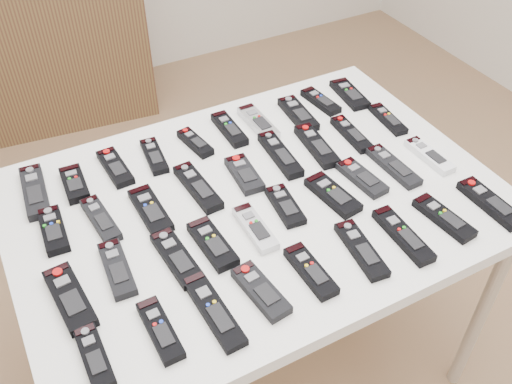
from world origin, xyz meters
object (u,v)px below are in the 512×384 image
remote_3 (154,156)px  remote_15 (280,155)px  remote_18 (388,119)px  remote_19 (70,298)px  remote_26 (362,178)px  remote_28 (429,156)px  table (256,214)px  remote_11 (101,219)px  remote_8 (321,101)px  remote_10 (53,230)px  remote_6 (258,123)px  remote_29 (94,357)px  remote_32 (261,291)px  remote_5 (229,129)px  remote_9 (350,94)px  remote_22 (212,244)px  remote_16 (317,146)px  remote_24 (285,206)px  remote_20 (117,269)px  remote_37 (491,203)px  remote_2 (115,167)px  remote_36 (444,218)px  remote_34 (361,250)px  remote_0 (35,192)px  remote_30 (160,330)px  remote_1 (75,184)px  remote_33 (311,271)px  remote_25 (333,195)px  remote_14 (244,174)px  remote_13 (198,187)px  remote_31 (214,311)px  remote_35 (403,235)px  remote_7 (298,114)px  remote_17 (351,134)px

remote_3 → remote_15: remote_15 is taller
remote_18 → remote_19: bearing=-163.0°
remote_26 → remote_28: (0.22, -0.01, 0.00)m
table → remote_11: size_ratio=7.37×
remote_8 → remote_15: bearing=-150.9°
remote_3 → remote_10: remote_10 is taller
table → remote_6: bearing=60.8°
remote_29 → remote_32: bearing=-1.8°
remote_5 → remote_15: size_ratio=0.82×
remote_9 → remote_22: bearing=-143.8°
remote_15 → remote_16: (0.11, -0.01, -0.00)m
remote_3 → remote_24: bearing=-51.8°
remote_20 → remote_6: bearing=36.2°
remote_32 → remote_37: size_ratio=0.85×
remote_28 → remote_37: size_ratio=0.86×
remote_2 → remote_37: remote_37 is taller
remote_6 → remote_28: (0.35, -0.37, -0.00)m
remote_20 → remote_36: same height
remote_9 → remote_34: same height
remote_3 → remote_37: remote_37 is taller
remote_8 → remote_0: bearing=174.4°
remote_30 → remote_1: bearing=92.9°
remote_19 → remote_33: (0.50, -0.18, -0.00)m
remote_1 → remote_16: (0.66, -0.16, 0.00)m
remote_11 → remote_32: size_ratio=1.05×
remote_8 → remote_28: 0.40m
remote_0 → remote_25: remote_0 is taller
remote_14 → remote_29: bearing=-141.3°
remote_32 → remote_37: same height
remote_13 → remote_33: (0.11, -0.38, -0.00)m
remote_2 → remote_36: bearing=-44.1°
remote_3 → remote_14: bearing=-40.0°
remote_20 → remote_31: bearing=-51.4°
remote_22 → remote_35: bearing=-27.5°
remote_32 → remote_34: size_ratio=0.88×
remote_0 → remote_35: remote_0 is taller
remote_25 → remote_31: remote_25 is taller
remote_0 → remote_10: 0.16m
remote_3 → remote_6: size_ratio=0.87×
remote_25 → remote_3: bearing=126.3°
remote_16 → remote_34: remote_16 is taller
remote_13 → remote_18: 0.64m
remote_7 → remote_34: (-0.16, -0.55, -0.00)m
remote_17 → remote_31: size_ratio=0.82×
remote_9 → remote_18: 0.17m
remote_25 → remote_26: remote_25 is taller
table → remote_30: (-0.37, -0.27, 0.07)m
remote_1 → remote_32: same height
remote_15 → remote_20: bearing=-157.0°
remote_15 → remote_18: remote_15 is taller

